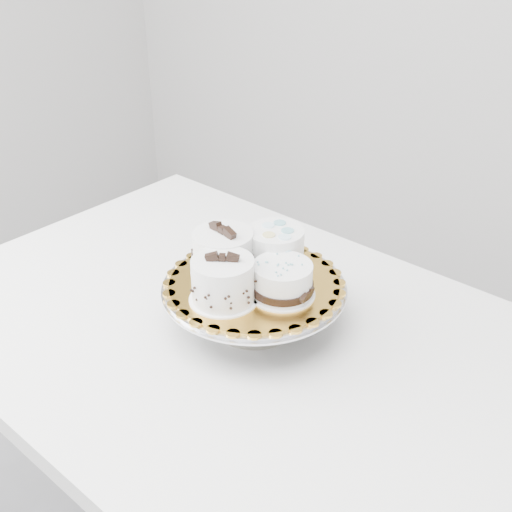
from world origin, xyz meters
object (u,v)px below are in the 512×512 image
Objects in this scene: table at (240,359)px; cake_dots at (275,248)px; cake_stand at (254,297)px; cake_board at (254,283)px; cake_swirl at (223,281)px; cake_banded at (223,254)px; cake_ribbon at (283,281)px.

table is 0.23m from cake_dots.
cake_board is at bearing 90.00° from cake_stand.
cake_board is 2.06× the size of cake_swirl.
cake_ribbon is (0.13, 0.01, -0.01)m from cake_banded.
cake_swirl reaches higher than table.
cake_swirl is 1.22× the size of cake_ribbon.
table is 10.52× the size of cake_ribbon.
cake_banded reaches higher than cake_stand.
table is 0.21m from cake_swirl.
cake_swirl is 0.14m from cake_dots.
table is at bearing -107.31° from cake_dots.
cake_ribbon is (0.07, -0.07, -0.01)m from cake_dots.
cake_stand is (0.02, 0.02, 0.14)m from table.
cake_dots is at bearing 92.92° from cake_stand.
table is at bearing -124.08° from cake_board.
cake_ribbon is at bearing -1.00° from cake_board.
cake_dots is at bearing 84.79° from table.
cake_stand is at bearing 170.28° from cake_ribbon.
cake_board reaches higher than cake_stand.
table is 0.21m from cake_ribbon.
table is 10.08× the size of cake_banded.
cake_ribbon is (0.07, 0.07, -0.01)m from cake_swirl.
cake_stand is 1.09× the size of cake_board.
cake_dots reaches higher than table.
cake_swirl is at bearing -76.64° from table.
table is 8.62× the size of cake_swirl.
cake_ribbon is (0.06, -0.00, 0.03)m from cake_board.
cake_board is 2.51× the size of cake_ribbon.
cake_dots is at bearing 59.20° from cake_banded.
cake_stand is 0.10m from cake_dots.
cake_banded is at bearing -174.27° from cake_board.
cake_banded is 0.13m from cake_ribbon.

